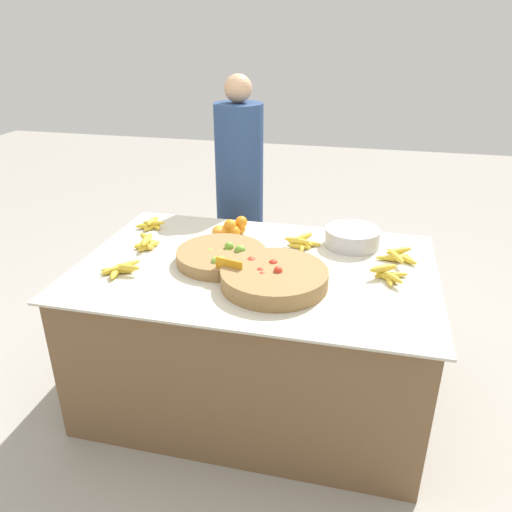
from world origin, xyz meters
name	(u,v)px	position (x,y,z in m)	size (l,w,h in m)	color
ground_plane	(256,389)	(0.00, 0.00, 0.00)	(12.00, 12.00, 0.00)	#A39E93
market_table	(256,331)	(0.00, 0.00, 0.38)	(1.70, 1.13, 0.76)	brown
lime_bowl	(222,256)	(-0.17, 0.00, 0.79)	(0.44, 0.44, 0.09)	olive
tomato_basket	(274,277)	(0.12, -0.18, 0.80)	(0.48, 0.48, 0.10)	olive
orange_pile	(229,230)	(-0.22, 0.29, 0.80)	(0.18, 0.18, 0.11)	orange
metal_bowl	(352,237)	(0.44, 0.35, 0.81)	(0.29, 0.29, 0.09)	#B7B7BF
price_sign	(229,271)	(-0.08, -0.20, 0.82)	(0.13, 0.04, 0.11)	orange
banana_bunch_middle_right	(388,274)	(0.62, -0.01, 0.78)	(0.19, 0.16, 0.06)	gold
banana_bunch_front_left	(120,269)	(-0.60, -0.23, 0.78)	(0.20, 0.18, 0.05)	gold
banana_bunch_front_center	(146,243)	(-0.60, 0.07, 0.79)	(0.13, 0.16, 0.06)	gold
banana_bunch_back_center	(302,242)	(0.18, 0.27, 0.78)	(0.19, 0.18, 0.06)	gold
banana_bunch_middle_left	(151,225)	(-0.69, 0.33, 0.78)	(0.17, 0.14, 0.06)	gold
banana_bunch_front_right	(398,256)	(0.67, 0.21, 0.78)	(0.21, 0.21, 0.06)	gold
vendor_person	(240,205)	(-0.33, 0.94, 0.72)	(0.31, 0.31, 1.55)	navy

